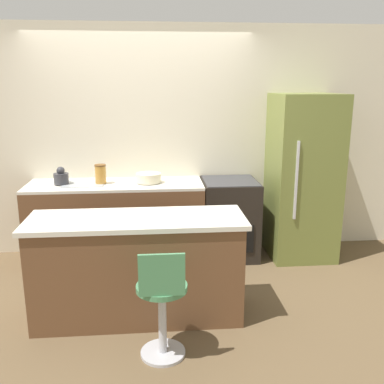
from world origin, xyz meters
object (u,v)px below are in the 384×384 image
Objects in this scene: refrigerator at (302,177)px; oven_range at (229,219)px; mixing_bowl at (149,178)px; kettle at (61,177)px; stool_chair at (162,305)px.

oven_range is at bearing 177.41° from refrigerator.
kettle is at bearing 180.00° from mixing_bowl.
mixing_bowl is at bearing -179.67° from oven_range.
stool_chair is at bearing -131.85° from refrigerator.
oven_range is 3.29× the size of mixing_bowl.
mixing_bowl is at bearing 93.12° from stool_chair.
stool_chair is (-1.63, -1.82, -0.51)m from refrigerator.
stool_chair is at bearing -113.56° from oven_range.
stool_chair is 1.93m from mixing_bowl.
mixing_bowl is (-0.91, -0.01, 0.50)m from oven_range.
kettle is at bearing -179.84° from oven_range.
oven_range is at bearing 0.16° from kettle.
stool_chair is (-0.81, -1.85, -0.03)m from oven_range.
refrigerator is 9.78× the size of kettle.
stool_chair is at bearing -60.63° from kettle.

